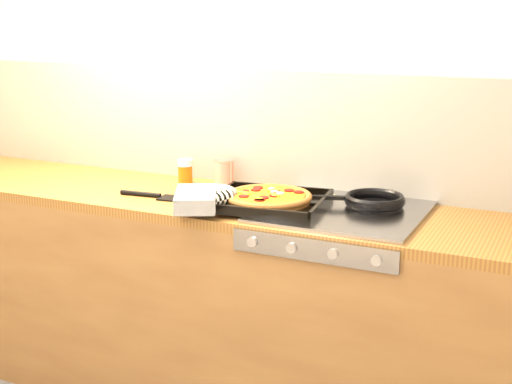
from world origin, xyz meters
The scene contains 9 objects.
room_shell centered at (0.00, 1.39, 1.15)m, with size 3.20×3.20×3.20m.
counter_run centered at (0.00, 1.10, 0.45)m, with size 3.20×0.62×0.90m.
stovetop centered at (0.45, 1.10, 0.91)m, with size 0.60×0.56×0.02m, color gray.
pizza_on_tray centered at (0.11, 1.00, 0.95)m, with size 0.58×0.54×0.07m.
frying_pan centered at (0.54, 1.19, 0.94)m, with size 0.40×0.29×0.04m.
tomato_can centered at (-0.15, 1.29, 0.96)m, with size 0.11×0.11×0.12m.
juice_glass centered at (-0.33, 1.25, 0.96)m, with size 0.09×0.09×0.11m.
wooden_spoon centered at (0.24, 1.30, 0.91)m, with size 0.30×0.04×0.02m.
black_spatula centered at (-0.33, 1.00, 0.91)m, with size 0.29×0.09×0.02m.
Camera 1 is at (1.26, -1.37, 1.64)m, focal length 50.00 mm.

